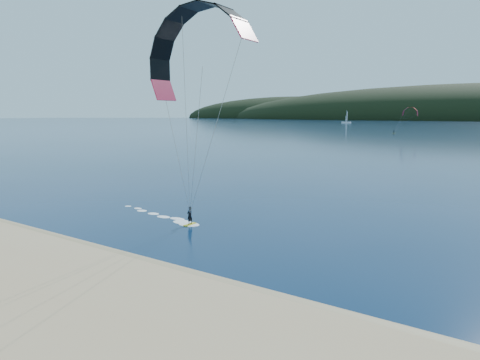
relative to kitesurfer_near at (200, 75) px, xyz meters
The scene contains 5 objects.
ground 14.62m from the kitesurfer_near, 108.95° to the right, with size 1800.00×1800.00×0.00m, color #08203B.
wet_sand 12.58m from the kitesurfer_near, 126.91° to the right, with size 220.00×2.50×0.10m.
kitesurfer_near is the anchor object (origin of this frame).
kitesurfer_far 184.10m from the kitesurfer_near, 97.62° to the left, with size 12.27×8.17×12.88m.
sailboat 413.55m from the kitesurfer_near, 107.96° to the left, with size 9.55×6.03×13.38m.
Camera 1 is at (19.54, -12.48, 9.30)m, focal length 31.10 mm.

